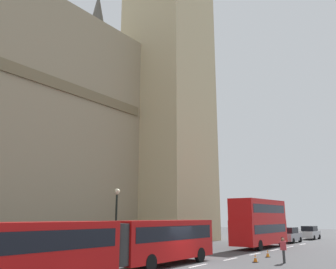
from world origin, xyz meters
The scene contains 10 objects.
ground_plane centered at (0.00, 0.00, 0.00)m, with size 160.00×160.00×0.00m, color #424244.
lane_centre_marking centered at (5.46, 0.00, 0.00)m, with size 39.00×0.16×0.01m.
articulated_bus centered at (-5.28, 1.99, 1.75)m, with size 18.75×2.54×2.90m.
double_decker_bus centered at (16.19, 2.00, 2.71)m, with size 9.45×2.54×4.90m.
sedan_lead centered at (25.49, 2.02, 0.91)m, with size 4.40×1.86×1.85m.
sedan_trailing centered at (34.00, 1.84, 0.91)m, with size 4.40×1.86×1.85m.
traffic_cone_west centered at (4.84, -2.28, 0.28)m, with size 0.36×0.36×0.58m.
traffic_cone_middle centered at (8.44, -1.79, 0.28)m, with size 0.36×0.36×0.58m.
street_lamp centered at (-0.39, 6.50, 3.06)m, with size 0.44×0.44×5.27m.
pedestrian_near_cones centered at (5.63, -4.07, 0.91)m, with size 0.35×0.45×1.69m.
Camera 1 is at (-19.58, -12.94, 3.13)m, focal length 36.97 mm.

